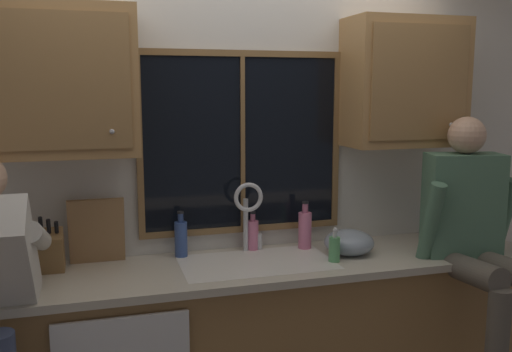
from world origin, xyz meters
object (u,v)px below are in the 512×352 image
Objects in this scene: mixing_bowl at (349,242)px; bottle_amber_small at (253,234)px; bottle_green_glass at (305,229)px; person_sitting_on_counter at (474,226)px; bottle_tall_clear at (181,238)px; knife_block at (51,252)px; cutting_board at (97,231)px; soap_dispenser at (334,249)px.

mixing_bowl is 1.24× the size of bottle_amber_small.
bottle_green_glass is (-0.20, 0.16, 0.05)m from mixing_bowl.
person_sitting_on_counter reaches higher than mixing_bowl.
bottle_green_glass is at bearing -3.34° from bottle_tall_clear.
mixing_bowl is (1.57, -0.11, -0.05)m from knife_block.
knife_block is 0.90× the size of cutting_board.
bottle_amber_small is at bearing 156.64° from mixing_bowl.
soap_dispenser is at bearing -14.63° from cutting_board.
knife_block is at bearing -158.95° from cutting_board.
knife_block is 1.57m from mixing_bowl.
bottle_tall_clear is at bearing -177.77° from bottle_amber_small.
person_sitting_on_counter is 1.99m from cutting_board.
soap_dispenser is 0.49m from bottle_amber_small.
bottle_tall_clear reaches higher than bottle_amber_small.
cutting_board is at bearing -178.74° from bottle_amber_small.
bottle_tall_clear is (0.66, 0.09, -0.00)m from knife_block.
bottle_amber_small is (-1.08, 0.50, -0.09)m from person_sitting_on_counter.
bottle_tall_clear reaches higher than soap_dispenser.
knife_block reaches higher than mixing_bowl.
bottle_amber_small reaches higher than mixing_bowl.
bottle_green_glass is 1.08× the size of bottle_tall_clear.
bottle_tall_clear is 1.14× the size of bottle_amber_small.
mixing_bowl is 0.54m from bottle_amber_small.
cutting_board reaches higher than bottle_amber_small.
cutting_board is at bearing -179.65° from bottle_tall_clear.
person_sitting_on_counter is at bearing -29.46° from bottle_green_glass.
bottle_tall_clear is at bearing 167.67° from mixing_bowl.
bottle_tall_clear is at bearing 157.52° from soap_dispenser.
cutting_board is at bearing 165.37° from soap_dispenser.
mixing_bowl is 0.26m from bottle_green_glass.
person_sitting_on_counter is 6.76× the size of soap_dispenser.
bottle_green_glass is at bearing 102.34° from soap_dispenser.
mixing_bowl is at bearing -37.83° from bottle_green_glass.
person_sitting_on_counter reaches higher than soap_dispenser.
person_sitting_on_counter is 1.20m from bottle_amber_small.
cutting_board is 0.44m from bottle_tall_clear.
soap_dispenser is 0.74× the size of bottle_tall_clear.
bottle_tall_clear is (-0.91, 0.20, 0.04)m from mixing_bowl.
bottle_green_glass is (-0.79, 0.44, -0.07)m from person_sitting_on_counter.
bottle_amber_small is (0.41, 0.02, -0.01)m from bottle_tall_clear.
knife_block is at bearing -174.46° from bottle_amber_small.
person_sitting_on_counter is 1.57m from bottle_tall_clear.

